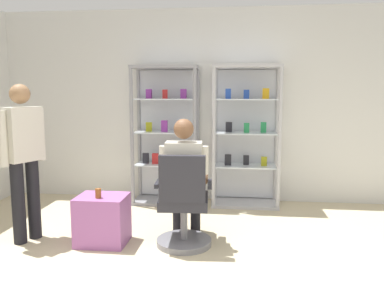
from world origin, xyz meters
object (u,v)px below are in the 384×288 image
at_px(seated_shopkeeper, 185,174).
at_px(display_cabinet_right, 246,135).
at_px(display_cabinet_left, 166,134).
at_px(standing_customer, 23,153).
at_px(tea_glass, 98,193).
at_px(office_chair, 184,209).
at_px(storage_crate, 103,220).

bearing_deg(seated_shopkeeper, display_cabinet_right, 65.68).
bearing_deg(display_cabinet_left, standing_customer, -126.52).
relative_size(seated_shopkeeper, tea_glass, 13.34).
height_order(seated_shopkeeper, tea_glass, seated_shopkeeper).
height_order(display_cabinet_left, display_cabinet_right, same).
relative_size(office_chair, tea_glass, 9.93).
distance_m(storage_crate, tea_glass, 0.31).
height_order(display_cabinet_left, tea_glass, display_cabinet_left).
relative_size(display_cabinet_left, display_cabinet_right, 1.00).
distance_m(office_chair, standing_customer, 1.74).
bearing_deg(display_cabinet_right, display_cabinet_left, -179.93).
xyz_separation_m(display_cabinet_left, tea_glass, (-0.39, -1.68, -0.41)).
bearing_deg(office_chair, storage_crate, 179.76).
distance_m(display_cabinet_left, office_chair, 1.76).
relative_size(display_cabinet_left, standing_customer, 1.17).
xyz_separation_m(seated_shopkeeper, tea_glass, (-0.84, -0.24, -0.16)).
bearing_deg(display_cabinet_right, tea_glass, -131.59).
height_order(tea_glass, standing_customer, standing_customer).
distance_m(seated_shopkeeper, tea_glass, 0.89).
distance_m(display_cabinet_left, storage_crate, 1.79).
distance_m(display_cabinet_left, tea_glass, 1.77).
bearing_deg(display_cabinet_left, seated_shopkeeper, -72.74).
xyz_separation_m(display_cabinet_right, tea_glass, (-1.49, -1.68, -0.41)).
xyz_separation_m(display_cabinet_left, display_cabinet_right, (1.10, 0.00, 0.00)).
height_order(display_cabinet_right, storage_crate, display_cabinet_right).
xyz_separation_m(display_cabinet_right, seated_shopkeeper, (-0.65, -1.44, -0.25)).
distance_m(seated_shopkeeper, storage_crate, 0.96).
bearing_deg(office_chair, standing_customer, -179.67).
bearing_deg(standing_customer, storage_crate, 0.91).
bearing_deg(storage_crate, seated_shopkeeper, 10.89).
height_order(seated_shopkeeper, storage_crate, seated_shopkeeper).
distance_m(office_chair, seated_shopkeeper, 0.36).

